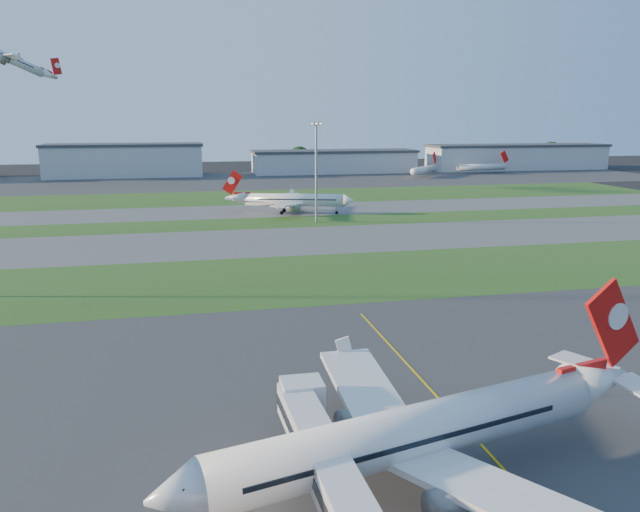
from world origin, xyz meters
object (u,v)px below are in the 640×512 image
object	(u,v)px
airliner_parked	(417,433)
mini_jet_near	(424,169)
jet_bridge	(334,483)
light_mast_centre	(316,166)
airliner_taxiing	(293,200)
mini_jet_far	(482,167)

from	to	relation	value
airliner_parked	mini_jet_near	bearing A→B (deg)	54.46
jet_bridge	airliner_parked	world-z (taller)	airliner_parked
airliner_parked	mini_jet_near	xyz separation A→B (m)	(93.97, 236.83, -1.03)
jet_bridge	light_mast_centre	world-z (taller)	light_mast_centre
jet_bridge	airliner_parked	size ratio (longest dim) A/B	0.70
airliner_parked	airliner_taxiing	size ratio (longest dim) A/B	1.14
mini_jet_near	mini_jet_far	size ratio (longest dim) A/B	0.77
airliner_parked	airliner_taxiing	distance (m)	136.43
airliner_taxiing	mini_jet_near	world-z (taller)	airliner_taxiing
jet_bridge	airliner_parked	distance (m)	8.53
airliner_taxiing	light_mast_centre	distance (m)	20.36
airliner_parked	light_mast_centre	size ratio (longest dim) A/B	1.50
jet_bridge	mini_jet_far	bearing A→B (deg)	61.68
mini_jet_near	mini_jet_far	distance (m)	34.51
jet_bridge	mini_jet_far	xyz separation A→B (m)	(134.68, 249.92, -0.73)
jet_bridge	mini_jet_far	size ratio (longest dim) A/B	0.94
airliner_parked	mini_jet_far	bearing A→B (deg)	48.69
mini_jet_far	light_mast_centre	size ratio (longest dim) A/B	1.11
jet_bridge	light_mast_centre	distance (m)	126.17
mini_jet_far	airliner_parked	bearing A→B (deg)	-123.70
airliner_parked	light_mast_centre	world-z (taller)	light_mast_centre
mini_jet_near	airliner_parked	bearing A→B (deg)	-158.37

